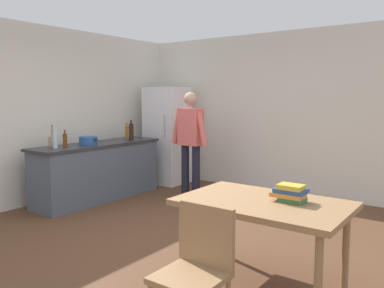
% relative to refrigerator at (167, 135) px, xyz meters
% --- Properties ---
extents(ground_plane, '(14.00, 14.00, 0.00)m').
position_rel_refrigerator_xyz_m(ground_plane, '(1.90, -2.40, -0.90)').
color(ground_plane, brown).
extents(wall_back, '(6.40, 0.12, 2.70)m').
position_rel_refrigerator_xyz_m(wall_back, '(1.90, 0.60, 0.45)').
color(wall_back, silver).
rests_on(wall_back, ground_plane).
extents(wall_left, '(0.12, 5.60, 2.70)m').
position_rel_refrigerator_xyz_m(wall_left, '(-0.70, -2.20, 0.45)').
color(wall_left, silver).
rests_on(wall_left, ground_plane).
extents(kitchen_counter, '(0.64, 2.20, 0.90)m').
position_rel_refrigerator_xyz_m(kitchen_counter, '(-0.10, -1.60, -0.45)').
color(kitchen_counter, '#4C5666').
rests_on(kitchen_counter, ground_plane).
extents(refrigerator, '(0.70, 0.67, 1.80)m').
position_rel_refrigerator_xyz_m(refrigerator, '(0.00, 0.00, 0.00)').
color(refrigerator, white).
rests_on(refrigerator, ground_plane).
extents(person, '(0.70, 0.22, 1.70)m').
position_rel_refrigerator_xyz_m(person, '(0.95, -0.55, 0.08)').
color(person, '#1E1E2D').
rests_on(person, ground_plane).
extents(dining_table, '(1.40, 0.90, 0.75)m').
position_rel_refrigerator_xyz_m(dining_table, '(3.30, -2.70, -0.23)').
color(dining_table, '#9E754C').
rests_on(dining_table, ground_plane).
extents(chair, '(0.42, 0.42, 0.91)m').
position_rel_refrigerator_xyz_m(chair, '(3.30, -3.67, -0.37)').
color(chair, '#9E754C').
rests_on(chair, ground_plane).
extents(cooking_pot, '(0.40, 0.28, 0.12)m').
position_rel_refrigerator_xyz_m(cooking_pot, '(-0.07, -1.80, 0.06)').
color(cooking_pot, '#285193').
rests_on(cooking_pot, kitchen_counter).
extents(utensil_jar, '(0.11, 0.11, 0.32)m').
position_rel_refrigerator_xyz_m(utensil_jar, '(-0.29, -2.29, 0.08)').
color(utensil_jar, tan).
rests_on(utensil_jar, kitchen_counter).
extents(bottle_oil_amber, '(0.06, 0.06, 0.28)m').
position_rel_refrigerator_xyz_m(bottle_oil_amber, '(-0.21, -0.85, 0.12)').
color(bottle_oil_amber, '#996619').
rests_on(bottle_oil_amber, kitchen_counter).
extents(bottle_beer_brown, '(0.06, 0.06, 0.26)m').
position_rel_refrigerator_xyz_m(bottle_beer_brown, '(-0.02, -2.26, 0.11)').
color(bottle_beer_brown, '#5B3314').
rests_on(bottle_beer_brown, kitchen_counter).
extents(bottle_wine_dark, '(0.08, 0.08, 0.34)m').
position_rel_refrigerator_xyz_m(bottle_wine_dark, '(0.05, -1.00, 0.15)').
color(bottle_wine_dark, black).
rests_on(bottle_wine_dark, kitchen_counter).
extents(bottle_water_clear, '(0.07, 0.07, 0.30)m').
position_rel_refrigerator_xyz_m(bottle_water_clear, '(-0.09, -2.37, 0.13)').
color(bottle_water_clear, silver).
rests_on(bottle_water_clear, kitchen_counter).
extents(book_stack, '(0.28, 0.20, 0.15)m').
position_rel_refrigerator_xyz_m(book_stack, '(3.50, -2.60, -0.07)').
color(book_stack, '#387A47').
rests_on(book_stack, dining_table).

